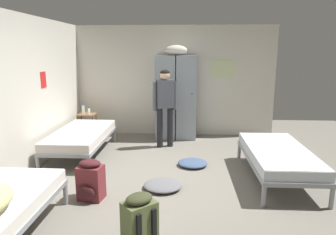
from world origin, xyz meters
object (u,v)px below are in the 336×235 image
object	(u,v)px
lotion_bottle	(89,111)
clothes_pile_grey	(163,185)
person_traveler	(165,101)
backpack_maroon	(91,181)
shelf_unit	(87,124)
water_bottle	(83,109)
bed_right	(278,155)
backpack_olive	(139,220)
bed_left_rear	(81,136)
clothes_pile_denim	(193,163)
locker_bank	(176,95)

from	to	relation	value
lotion_bottle	clothes_pile_grey	xyz separation A→B (m)	(1.82, -2.48, -0.59)
person_traveler	backpack_maroon	world-z (taller)	person_traveler
shelf_unit	water_bottle	world-z (taller)	water_bottle
bed_right	backpack_olive	world-z (taller)	backpack_olive
bed_left_rear	clothes_pile_grey	distance (m)	2.16
backpack_maroon	bed_left_rear	bearing A→B (deg)	111.96
lotion_bottle	clothes_pile_denim	size ratio (longest dim) A/B	0.32
backpack_olive	clothes_pile_denim	size ratio (longest dim) A/B	1.08
locker_bank	water_bottle	bearing A→B (deg)	-174.77
backpack_olive	bed_right	bearing A→B (deg)	43.02
person_traveler	bed_right	bearing A→B (deg)	-40.27
lotion_bottle	shelf_unit	bearing A→B (deg)	150.26
clothes_pile_grey	shelf_unit	bearing A→B (deg)	126.79
bed_left_rear	lotion_bottle	bearing A→B (deg)	99.21
clothes_pile_denim	clothes_pile_grey	world-z (taller)	same
person_traveler	lotion_bottle	distance (m)	1.81
lotion_bottle	clothes_pile_denim	distance (m)	2.81
backpack_maroon	clothes_pile_grey	distance (m)	1.03
clothes_pile_denim	clothes_pile_grey	size ratio (longest dim) A/B	0.93
water_bottle	clothes_pile_grey	size ratio (longest dim) A/B	0.39
locker_bank	clothes_pile_denim	size ratio (longest dim) A/B	4.06
locker_bank	person_traveler	xyz separation A→B (m)	(-0.20, -0.72, -0.02)
bed_right	backpack_olive	size ratio (longest dim) A/B	3.45
clothes_pile_grey	bed_right	bearing A→B (deg)	14.63
bed_left_rear	lotion_bottle	world-z (taller)	lotion_bottle
bed_right	lotion_bottle	distance (m)	4.10
bed_left_rear	lotion_bottle	size ratio (longest dim) A/B	11.66
shelf_unit	backpack_maroon	distance (m)	3.05
person_traveler	clothes_pile_denim	world-z (taller)	person_traveler
lotion_bottle	bed_right	bearing A→B (deg)	-29.70
water_bottle	backpack_maroon	size ratio (longest dim) A/B	0.39
clothes_pile_denim	locker_bank	bearing A→B (deg)	101.01
person_traveler	clothes_pile_denim	distance (m)	1.51
person_traveler	lotion_bottle	bearing A→B (deg)	164.61
bed_right	clothes_pile_denim	size ratio (longest dim) A/B	3.73
locker_bank	clothes_pile_grey	bearing A→B (deg)	-92.17
bed_left_rear	person_traveler	world-z (taller)	person_traveler
bed_left_rear	clothes_pile_grey	world-z (taller)	bed_left_rear
lotion_bottle	clothes_pile_denim	world-z (taller)	lotion_bottle
clothes_pile_denim	lotion_bottle	bearing A→B (deg)	145.69
clothes_pile_denim	shelf_unit	bearing A→B (deg)	145.82
backpack_maroon	backpack_olive	size ratio (longest dim) A/B	1.00
locker_bank	bed_left_rear	xyz separation A→B (m)	(-1.74, -1.36, -0.59)
person_traveler	clothes_pile_grey	distance (m)	2.20
water_bottle	clothes_pile_grey	bearing A→B (deg)	-52.28
locker_bank	bed_right	bearing A→B (deg)	-54.32
person_traveler	backpack_olive	distance (m)	3.38
shelf_unit	backpack_olive	bearing A→B (deg)	-65.56
person_traveler	water_bottle	size ratio (longest dim) A/B	7.37
backpack_olive	water_bottle	bearing A→B (deg)	115.31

